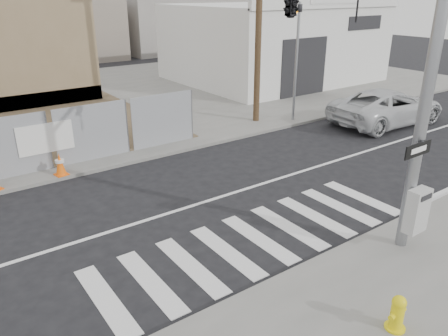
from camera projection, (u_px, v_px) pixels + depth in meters
ground at (204, 202)px, 12.79m from camera, size 100.00×100.00×0.00m
sidewalk_far at (60, 105)px, 23.29m from camera, size 50.00×20.00×0.12m
signal_pole at (330, 33)px, 10.79m from camera, size 0.96×5.87×7.00m
far_signal_pole at (297, 46)px, 19.25m from camera, size 0.16×0.20×5.60m
concrete_wall_right at (40, 41)px, 21.83m from camera, size 5.50×1.30×8.00m
auto_shop at (272, 42)px, 29.13m from camera, size 12.00×10.20×5.95m
utility_pole_right at (259, 4)px, 18.46m from camera, size 1.60×0.28×10.00m
fire_hydrant at (397, 313)px, 7.73m from camera, size 0.44×0.42×0.70m
suv at (387, 107)px, 20.03m from camera, size 5.92×3.00×1.60m
traffic_cone_d at (60, 164)px, 14.24m from camera, size 0.45×0.45×0.76m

